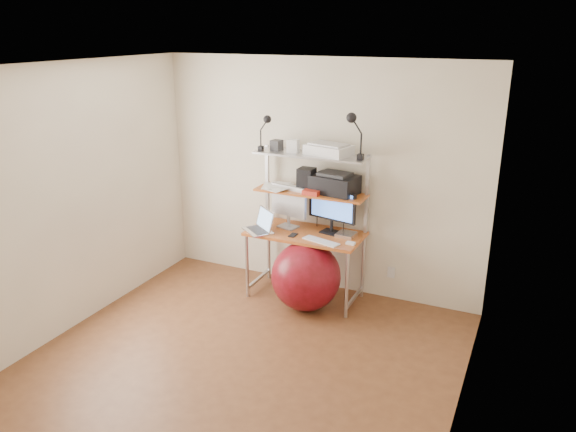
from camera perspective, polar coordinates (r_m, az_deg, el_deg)
name	(u,v)px	position (r m, az deg, el deg)	size (l,w,h in m)	color
room	(235,230)	(4.48, -5.40, -1.38)	(3.60, 3.60, 3.60)	brown
computer_desk	(308,211)	(5.85, 2.03, 0.51)	(1.20, 0.60, 1.57)	#C35925
wall_outlet	(391,272)	(6.09, 10.44, -5.66)	(0.08, 0.01, 0.12)	silver
monitor_silver	(289,204)	(5.94, 0.07, 1.28)	(0.44, 0.20, 0.49)	#A8A7AC
monitor_black	(332,207)	(5.79, 4.50, 0.90)	(0.55, 0.19, 0.55)	black
laptop	(261,226)	(5.89, -2.73, -1.06)	(0.43, 0.42, 0.29)	silver
keyboard	(321,241)	(5.62, 3.37, -2.57)	(0.40, 0.11, 0.01)	silver
mouse	(351,243)	(5.57, 6.38, -2.77)	(0.09, 0.05, 0.02)	silver
mac_mini	(346,235)	(5.78, 5.94, -1.88)	(0.18, 0.18, 0.03)	silver
phone	(293,235)	(5.77, 0.51, -1.95)	(0.06, 0.12, 0.01)	black
printer	(335,183)	(5.78, 4.77, 3.31)	(0.50, 0.38, 0.22)	black
nas_cube	(306,179)	(5.86, 1.89, 3.75)	(0.16, 0.16, 0.24)	black
red_box	(312,192)	(5.73, 2.41, 2.41)	(0.17, 0.11, 0.05)	#B32B1C
scanner	(329,149)	(5.70, 4.16, 6.77)	(0.50, 0.39, 0.12)	silver
box_white	(293,146)	(5.80, 0.52, 7.14)	(0.11, 0.09, 0.13)	silver
box_grey	(277,145)	(5.91, -1.16, 7.22)	(0.10, 0.10, 0.10)	#2C2C2E
clip_lamp_left	(266,125)	(5.82, -2.26, 9.23)	(0.15, 0.08, 0.37)	black
clip_lamp_right	(353,125)	(5.47, 6.66, 9.12)	(0.18, 0.10, 0.45)	black
exercise_ball	(306,276)	(5.77, 1.84, -6.13)	(0.72, 0.72, 0.72)	maroon
paper_stack	(278,186)	(5.99, -0.99, 3.04)	(0.41, 0.40, 0.02)	white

